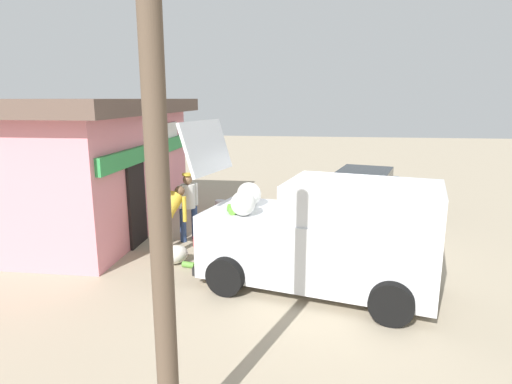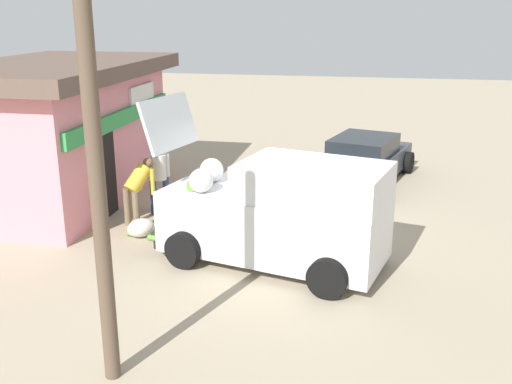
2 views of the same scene
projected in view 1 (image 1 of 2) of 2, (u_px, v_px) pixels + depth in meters
ground_plane at (319, 257)px, 9.19m from camera, size 60.00×60.00×0.00m
storefront_bar at (90, 163)px, 10.89m from camera, size 6.69×4.01×3.34m
delivery_van at (324, 235)px, 7.54m from camera, size 2.85×4.64×2.95m
parked_sedan at (364, 191)px, 13.11m from camera, size 4.40×2.92×1.23m
vendor_standing at (188, 202)px, 10.12m from camera, size 0.48×0.48×1.64m
customer_bending at (170, 214)px, 9.33m from camera, size 0.73×0.69×1.46m
unloaded_banana_pile at (175, 255)px, 8.84m from camera, size 0.83×0.84×0.38m
paint_bucket at (220, 205)px, 13.03m from camera, size 0.30×0.30×0.31m
utility_pole at (160, 215)px, 3.65m from camera, size 0.20×0.20×4.75m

